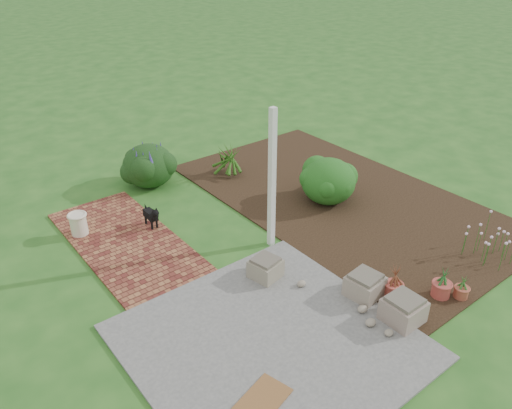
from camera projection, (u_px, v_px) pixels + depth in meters
ground at (261, 252)px, 8.60m from camera, size 80.00×80.00×0.00m
concrete_patio at (270, 342)px, 6.71m from camera, size 3.50×3.50×0.04m
brick_path at (125, 241)px, 8.88m from camera, size 1.60×3.50×0.04m
garden_bed at (341, 198)px, 10.29m from camera, size 4.00×7.00×0.03m
veranda_post at (272, 181)px, 8.22m from camera, size 0.10×0.10×2.50m
stone_trough_near at (403, 311)px, 6.98m from camera, size 0.50×0.50×0.33m
stone_trough_mid at (365, 286)px, 7.47m from camera, size 0.53×0.53×0.32m
stone_trough_far at (265, 269)px, 7.88m from camera, size 0.51×0.51×0.29m
coir_doormat at (263, 399)px, 5.85m from camera, size 0.75×0.59×0.02m
black_dog at (151, 215)px, 9.15m from camera, size 0.15×0.49×0.42m
cream_ceramic_urn at (79, 224)px, 8.96m from camera, size 0.31×0.31×0.40m
evergreen_shrub at (328, 180)px, 9.95m from camera, size 1.31×1.31×0.93m
agapanthus_clump_back at (324, 173)px, 10.27m from camera, size 1.07×1.07×0.88m
agapanthus_clump_front at (228, 157)px, 11.08m from camera, size 1.06×1.06×0.83m
pink_flower_patch at (497, 243)px, 8.28m from camera, size 1.05×1.05×0.58m
terracotta_pot_bronze at (393, 289)px, 7.49m from camera, size 0.28×0.28×0.22m
terracotta_pot_small_left at (461, 292)px, 7.47m from camera, size 0.25×0.25×0.18m
terracotta_pot_small_right at (441, 289)px, 7.49m from camera, size 0.35×0.35×0.23m
purple_flowering_bush at (149, 165)px, 10.66m from camera, size 1.20×1.20×0.94m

